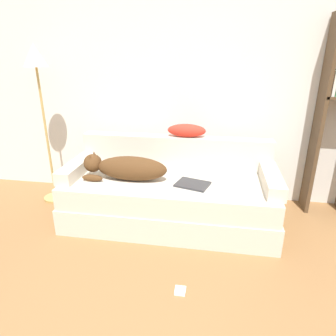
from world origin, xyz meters
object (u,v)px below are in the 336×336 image
object	(u,v)px
laptop	(193,184)
floor_lamp	(38,78)
throw_pillow	(187,130)
dog	(125,168)
power_adapter	(180,291)
couch	(170,201)

from	to	relation	value
laptop	floor_lamp	distance (m)	1.88
throw_pillow	floor_lamp	xyz separation A→B (m)	(-1.50, -0.10, 0.51)
dog	power_adapter	bearing A→B (deg)	-53.60
dog	laptop	bearing A→B (deg)	-2.52
power_adapter	dog	bearing A→B (deg)	126.40
laptop	floor_lamp	xyz separation A→B (m)	(-1.62, 0.37, 0.89)
couch	floor_lamp	world-z (taller)	floor_lamp
laptop	dog	bearing A→B (deg)	-166.15
throw_pillow	floor_lamp	size ratio (longest dim) A/B	0.23
dog	throw_pillow	xyz separation A→B (m)	(0.52, 0.45, 0.27)
dog	laptop	distance (m)	0.65
laptop	power_adapter	world-z (taller)	laptop
throw_pillow	floor_lamp	bearing A→B (deg)	-176.25
dog	laptop	xyz separation A→B (m)	(0.64, -0.03, -0.11)
laptop	floor_lamp	world-z (taller)	floor_lamp
dog	floor_lamp	world-z (taller)	floor_lamp
laptop	throw_pillow	xyz separation A→B (m)	(-0.11, 0.47, 0.38)
dog	floor_lamp	distance (m)	1.29
throw_pillow	couch	bearing A→B (deg)	-107.21
laptop	power_adapter	bearing A→B (deg)	-73.58
couch	dog	distance (m)	0.55
couch	dog	xyz separation A→B (m)	(-0.41, -0.08, 0.35)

